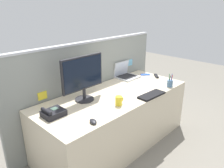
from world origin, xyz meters
TOP-DOWN VIEW (x-y plane):
  - ground_plane at (0.00, 0.00)m, footprint 10.00×10.00m
  - desk at (0.00, 0.00)m, footprint 2.03×0.83m
  - cubicle_divider at (-0.00, 0.46)m, footprint 2.44×0.08m
  - desktop_monitor at (-0.37, 0.15)m, footprint 0.55×0.22m
  - laptop at (0.58, 0.34)m, footprint 0.31×0.28m
  - desk_phone at (-0.83, 0.06)m, footprint 0.21×0.17m
  - keyboard_main at (0.27, -0.35)m, footprint 0.38×0.16m
  - computer_mouse_right_hand at (-0.64, -0.32)m, footprint 0.09×0.11m
  - pen_cup at (0.69, -0.35)m, footprint 0.08×0.08m
  - cell_phone_blue_case at (0.88, 0.18)m, footprint 0.15×0.14m
  - tv_remote at (0.93, 0.01)m, footprint 0.15×0.15m
  - coffee_mug at (-0.19, -0.24)m, footprint 0.11×0.07m

SIDE VIEW (x-z plane):
  - ground_plane at x=0.00m, z-range 0.00..0.00m
  - desk at x=0.00m, z-range 0.00..0.70m
  - cubicle_divider at x=0.00m, z-range 0.00..1.30m
  - cell_phone_blue_case at x=0.88m, z-range 0.70..0.71m
  - tv_remote at x=0.93m, z-range 0.70..0.72m
  - keyboard_main at x=0.27m, z-range 0.70..0.73m
  - computer_mouse_right_hand at x=-0.64m, z-range 0.70..0.74m
  - desk_phone at x=-0.83m, z-range 0.69..0.79m
  - pen_cup at x=0.69m, z-range 0.66..0.84m
  - coffee_mug at x=-0.19m, z-range 0.70..0.81m
  - laptop at x=0.58m, z-range 0.64..0.87m
  - desktop_monitor at x=-0.37m, z-range 0.74..1.25m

